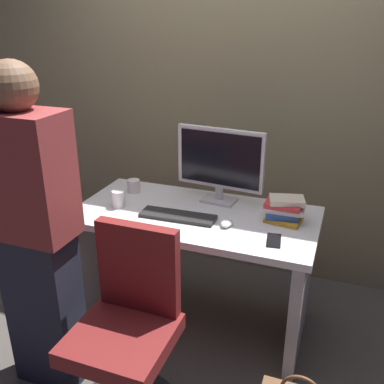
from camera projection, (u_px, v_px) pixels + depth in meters
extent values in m
plane|color=#4C4742|center=(195.00, 318.00, 2.78)|extent=(9.00, 9.00, 0.00)
cube|color=#8C7F5B|center=(237.00, 63.00, 2.91)|extent=(6.40, 0.10, 3.00)
cube|color=white|center=(195.00, 216.00, 2.50)|extent=(1.39, 0.70, 0.04)
cube|color=#B2B2B7|center=(104.00, 253.00, 2.85)|extent=(0.06, 0.62, 0.70)
cube|color=#B2B2B7|center=(301.00, 293.00, 2.44)|extent=(0.06, 0.62, 0.70)
cylinder|color=black|center=(125.00, 379.00, 2.02)|extent=(0.05, 0.05, 0.39)
cube|color=maroon|center=(122.00, 339.00, 1.93)|extent=(0.44, 0.44, 0.08)
cube|color=maroon|center=(138.00, 268.00, 2.00)|extent=(0.40, 0.06, 0.44)
cube|color=#262838|center=(46.00, 309.00, 2.19)|extent=(0.34, 0.20, 0.85)
cube|color=maroon|center=(25.00, 176.00, 1.92)|extent=(0.40, 0.24, 0.58)
sphere|color=brown|center=(11.00, 86.00, 1.77)|extent=(0.22, 0.22, 0.22)
cube|color=silver|center=(219.00, 200.00, 2.65)|extent=(0.21, 0.16, 0.02)
cube|color=silver|center=(219.00, 193.00, 2.63)|extent=(0.04, 0.03, 0.08)
cube|color=silver|center=(220.00, 158.00, 2.55)|extent=(0.54, 0.08, 0.36)
cube|color=black|center=(219.00, 159.00, 2.54)|extent=(0.50, 0.05, 0.32)
cube|color=#262626|center=(178.00, 216.00, 2.44)|extent=(0.43, 0.15, 0.02)
ellipsoid|color=white|center=(227.00, 223.00, 2.34)|extent=(0.06, 0.10, 0.03)
cylinder|color=silver|center=(119.00, 199.00, 2.56)|extent=(0.08, 0.08, 0.10)
cylinder|color=white|center=(134.00, 186.00, 2.78)|extent=(0.08, 0.08, 0.08)
cube|color=gold|center=(283.00, 220.00, 2.39)|extent=(0.21, 0.17, 0.02)
cube|color=#3359A5|center=(282.00, 215.00, 2.39)|extent=(0.19, 0.13, 0.04)
cube|color=white|center=(285.00, 209.00, 2.38)|extent=(0.21, 0.13, 0.03)
cube|color=red|center=(283.00, 205.00, 2.37)|extent=(0.20, 0.14, 0.03)
cube|color=beige|center=(287.00, 200.00, 2.36)|extent=(0.21, 0.17, 0.03)
cube|color=black|center=(274.00, 240.00, 2.18)|extent=(0.09, 0.15, 0.01)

